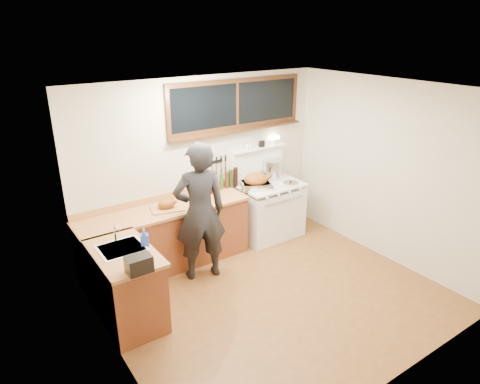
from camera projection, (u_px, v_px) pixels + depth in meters
ground_plane at (274, 296)px, 5.51m from camera, size 4.00×3.50×0.02m
room_shell at (278, 175)px, 4.90m from camera, size 4.10×3.60×2.65m
counter_back at (166, 237)px, 6.03m from camera, size 2.44×0.64×1.00m
counter_left at (126, 286)px, 4.92m from camera, size 0.64×1.09×0.90m
sink_unit at (122, 252)px, 4.84m from camera, size 0.50×0.45×0.37m
vintage_stove at (269, 209)px, 6.94m from camera, size 1.02×0.74×1.58m
back_window at (237, 110)px, 6.38m from camera, size 2.32×0.13×0.77m
left_doorway at (136, 298)px, 3.63m from camera, size 0.02×1.04×2.17m
knife_strip at (211, 163)px, 6.41m from camera, size 0.52×0.03×0.28m
man at (200, 212)px, 5.62m from camera, size 0.79×0.61×1.91m
soap_bottle at (144, 237)px, 4.86m from camera, size 0.12×0.12×0.21m
toaster at (139, 264)px, 4.34m from camera, size 0.26×0.18×0.18m
cutting_board at (167, 205)px, 5.83m from camera, size 0.49×0.41×0.14m
roast_turkey at (256, 182)px, 6.56m from camera, size 0.57×0.51×0.26m
stockpot at (273, 169)px, 6.97m from camera, size 0.35×0.35×0.31m
saucepan at (260, 177)px, 6.89m from camera, size 0.21×0.29×0.12m
pot_lid at (291, 183)px, 6.78m from camera, size 0.26×0.26×0.04m
coffee_tin at (215, 189)px, 6.35m from camera, size 0.11×0.09×0.16m
pitcher at (208, 188)px, 6.33m from camera, size 0.12×0.12×0.19m
bottle_cluster at (227, 180)px, 6.55m from camera, size 0.50×0.07×0.30m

